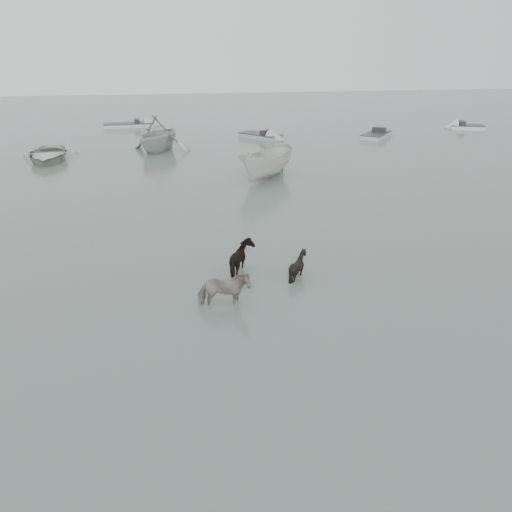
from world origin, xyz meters
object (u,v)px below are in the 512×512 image
object	(u,v)px
rowboat_lead	(47,153)
pony_pinto	(224,286)
pony_black	(298,261)
pony_dark	(243,255)

from	to	relation	value
rowboat_lead	pony_pinto	bearing A→B (deg)	-71.03
pony_pinto	pony_black	world-z (taller)	pony_pinto
pony_pinto	pony_black	distance (m)	3.17
pony_dark	pony_black	xyz separation A→B (m)	(1.80, -0.68, -0.08)
pony_pinto	rowboat_lead	bearing A→B (deg)	27.16
pony_pinto	pony_dark	bearing A→B (deg)	-17.95
pony_dark	rowboat_lead	distance (m)	22.56
pony_dark	pony_black	world-z (taller)	pony_dark
pony_dark	pony_black	size ratio (longest dim) A/B	1.14
pony_pinto	rowboat_lead	distance (m)	24.24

